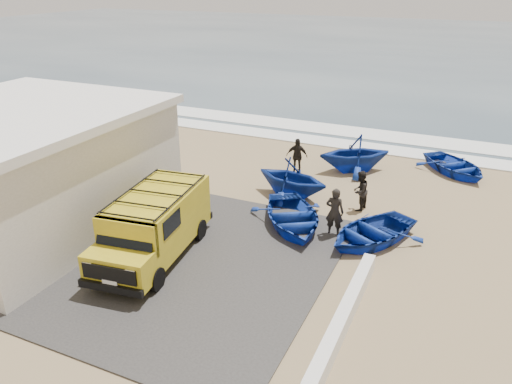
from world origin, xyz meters
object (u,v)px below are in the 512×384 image
(boat_far_right, at_px, (455,166))
(fisherman_middle, at_px, (360,191))
(building, at_px, (19,168))
(van, at_px, (154,224))
(fisherman_back, at_px, (297,156))
(parapet, at_px, (344,316))
(fisherman_front, at_px, (335,212))
(boat_near_right, at_px, (371,232))
(boat_mid_left, at_px, (292,177))
(boat_near_left, at_px, (292,217))
(boat_far_left, at_px, (355,153))

(boat_far_right, height_order, fisherman_middle, fisherman_middle)
(building, distance_m, van, 5.95)
(fisherman_middle, relative_size, fisherman_back, 0.96)
(fisherman_middle, xyz_separation_m, fisherman_back, (-3.63, 2.72, 0.04))
(parapet, relative_size, boat_far_right, 1.66)
(fisherman_middle, bearing_deg, fisherman_front, 2.72)
(building, bearing_deg, boat_near_right, 17.41)
(building, relative_size, boat_mid_left, 2.94)
(boat_near_right, distance_m, boat_mid_left, 4.68)
(fisherman_middle, bearing_deg, van, -29.63)
(fisherman_middle, bearing_deg, boat_far_right, 161.67)
(van, distance_m, boat_near_left, 5.14)
(boat_mid_left, bearing_deg, boat_far_right, -35.74)
(van, bearing_deg, boat_near_left, 41.01)
(van, relative_size, boat_far_left, 1.59)
(van, height_order, fisherman_back, van)
(fisherman_back, bearing_deg, fisherman_middle, -47.66)
(boat_near_right, xyz_separation_m, boat_far_right, (2.14, 8.15, -0.01))
(van, height_order, boat_near_left, van)
(boat_far_right, xyz_separation_m, fisherman_front, (-3.47, -8.18, 0.52))
(boat_near_left, height_order, boat_far_right, boat_near_left)
(van, bearing_deg, boat_far_left, 61.60)
(boat_near_right, height_order, boat_far_right, boat_near_right)
(boat_far_right, height_order, fisherman_back, fisherman_back)
(boat_far_right, bearing_deg, boat_mid_left, -179.81)
(van, height_order, boat_far_right, van)
(boat_mid_left, bearing_deg, fisherman_back, 27.13)
(van, relative_size, fisherman_back, 3.18)
(building, relative_size, boat_far_right, 2.60)
(boat_far_right, distance_m, fisherman_middle, 6.57)
(boat_near_right, height_order, fisherman_back, fisherman_back)
(fisherman_back, bearing_deg, building, -140.92)
(van, distance_m, fisherman_front, 6.27)
(van, distance_m, fisherman_middle, 8.20)
(building, height_order, boat_mid_left, building)
(boat_near_left, xyz_separation_m, boat_near_right, (2.89, 0.09, -0.02))
(parapet, relative_size, boat_far_left, 1.78)
(van, height_order, boat_far_left, van)
(boat_mid_left, relative_size, boat_far_left, 0.95)
(boat_near_left, relative_size, boat_mid_left, 1.23)
(building, bearing_deg, fisherman_middle, 29.13)
(boat_near_right, distance_m, boat_far_right, 8.42)
(boat_mid_left, height_order, fisherman_front, fisherman_front)
(boat_far_left, bearing_deg, fisherman_front, -26.04)
(van, xyz_separation_m, boat_far_left, (4.01, 10.40, -0.30))
(boat_far_left, xyz_separation_m, fisherman_middle, (1.26, -4.12, -0.08))
(boat_far_right, relative_size, fisherman_back, 2.14)
(boat_near_left, distance_m, fisherman_front, 1.64)
(boat_mid_left, distance_m, boat_far_right, 8.27)
(fisherman_middle, distance_m, fisherman_back, 4.53)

